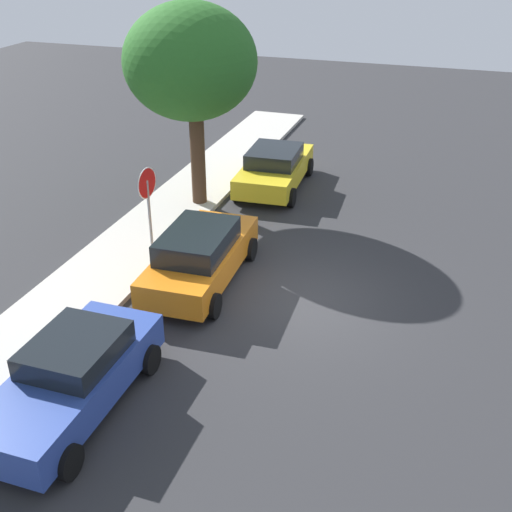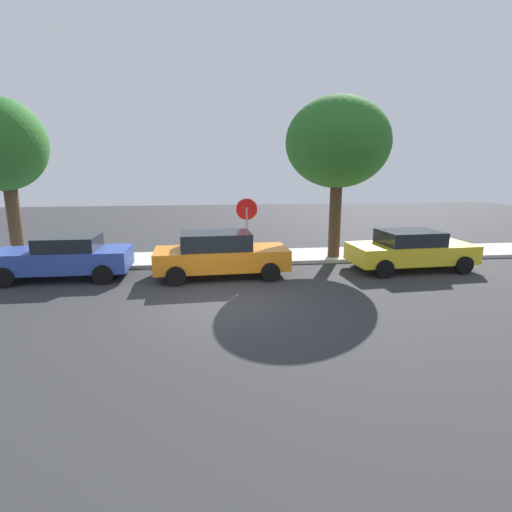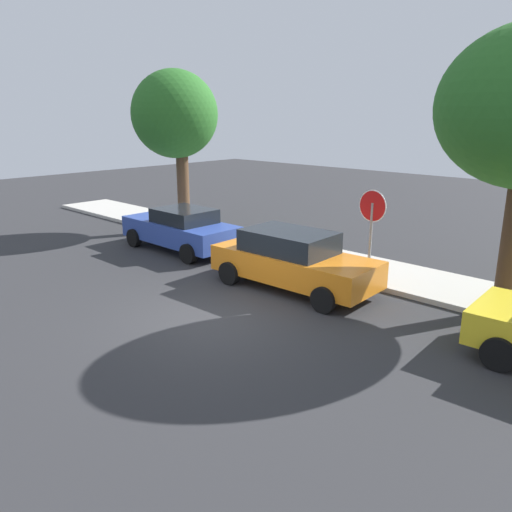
% 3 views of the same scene
% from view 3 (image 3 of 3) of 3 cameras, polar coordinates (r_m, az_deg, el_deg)
% --- Properties ---
extents(ground_plane, '(60.00, 60.00, 0.00)m').
position_cam_3_polar(ground_plane, '(11.62, -4.53, -7.01)').
color(ground_plane, '#2D2D30').
extents(sidewalk_curb, '(32.00, 2.45, 0.14)m').
position_cam_3_polar(sidewalk_curb, '(15.50, 10.34, -1.02)').
color(sidewalk_curb, beige).
rests_on(sidewalk_curb, ground_plane).
extents(stop_sign, '(0.88, 0.10, 2.56)m').
position_cam_3_polar(stop_sign, '(13.99, 13.09, 4.23)').
color(stop_sign, gray).
rests_on(stop_sign, ground_plane).
extents(parked_car_orange, '(4.59, 2.12, 1.56)m').
position_cam_3_polar(parked_car_orange, '(13.25, 4.22, -0.43)').
color(parked_car_orange, orange).
rests_on(parked_car_orange, ground_plane).
extents(parked_car_blue, '(4.44, 1.99, 1.46)m').
position_cam_3_polar(parked_car_blue, '(17.23, -8.58, 3.10)').
color(parked_car_blue, '#2D479E').
rests_on(parked_car_blue, ground_plane).
extents(street_tree_mid_block, '(3.26, 3.26, 6.16)m').
position_cam_3_polar(street_tree_mid_block, '(19.83, -9.25, 15.54)').
color(street_tree_mid_block, '#513823').
rests_on(street_tree_mid_block, ground_plane).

